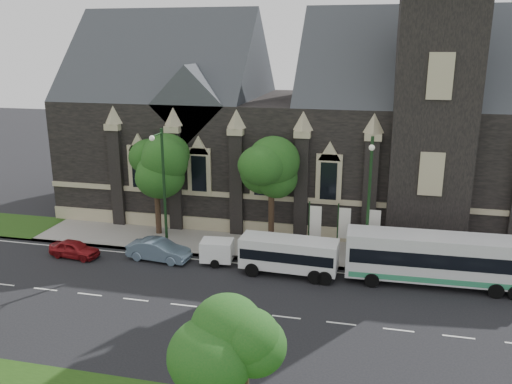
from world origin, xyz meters
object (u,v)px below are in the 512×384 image
(tree_walk_left, at_px, (159,163))
(sedan, at_px, (159,250))
(street_lamp_mid, at_px, (163,185))
(tour_coach, at_px, (437,258))
(street_lamp_near, at_px, (369,198))
(tree_walk_right, at_px, (275,168))
(car_far_red, at_px, (74,249))
(box_trailer, at_px, (217,250))
(banner_flag_left, at_px, (313,224))
(shuttle_bus, at_px, (289,254))
(banner_flag_right, at_px, (372,228))
(banner_flag_center, at_px, (342,226))
(tree_park_east, at_px, (249,330))

(tree_walk_left, height_order, sedan, tree_walk_left)
(street_lamp_mid, xyz_separation_m, tour_coach, (18.36, -0.97, -3.35))
(street_lamp_near, bearing_deg, tree_walk_right, 151.94)
(tree_walk_right, bearing_deg, tour_coach, -22.37)
(car_far_red, bearing_deg, box_trailer, -77.24)
(street_lamp_near, distance_m, car_far_red, 20.61)
(banner_flag_left, height_order, sedan, banner_flag_left)
(street_lamp_mid, xyz_separation_m, car_far_red, (-6.00, -2.12, -4.50))
(tree_walk_right, relative_size, street_lamp_mid, 0.87)
(tree_walk_left, xyz_separation_m, shuttle_bus, (10.99, -5.11, -4.32))
(banner_flag_right, relative_size, tour_coach, 0.36)
(banner_flag_center, relative_size, shuttle_bus, 0.63)
(shuttle_bus, bearing_deg, car_far_red, -175.36)
(banner_flag_left, bearing_deg, street_lamp_mid, -169.50)
(street_lamp_near, xyz_separation_m, street_lamp_mid, (-14.00, 0.00, 0.00))
(banner_flag_right, bearing_deg, banner_flag_left, 180.00)
(car_far_red, bearing_deg, street_lamp_near, -78.11)
(tree_walk_right, xyz_separation_m, tour_coach, (11.14, -4.59, -4.05))
(street_lamp_mid, xyz_separation_m, box_trailer, (4.11, -0.89, -4.17))
(box_trailer, bearing_deg, street_lamp_near, -0.74)
(banner_flag_left, relative_size, box_trailer, 1.27)
(street_lamp_near, relative_size, tour_coach, 0.81)
(tree_park_east, distance_m, shuttle_bus, 15.29)
(tree_park_east, xyz_separation_m, banner_flag_center, (2.11, 18.32, -2.24))
(street_lamp_mid, bearing_deg, box_trailer, -12.25)
(street_lamp_mid, relative_size, banner_flag_center, 2.25)
(tour_coach, bearing_deg, tree_walk_left, 165.80)
(banner_flag_left, height_order, car_far_red, banner_flag_left)
(tree_walk_right, height_order, car_far_red, tree_walk_right)
(tree_walk_left, xyz_separation_m, tour_coach, (20.15, -4.58, -3.97))
(tree_walk_right, bearing_deg, banner_flag_left, -29.10)
(tree_park_east, bearing_deg, tour_coach, 62.10)
(street_lamp_mid, relative_size, banner_flag_right, 2.25)
(tour_coach, height_order, shuttle_bus, tour_coach)
(street_lamp_mid, relative_size, banner_flag_left, 2.25)
(tree_park_east, relative_size, tree_walk_right, 0.81)
(banner_flag_right, xyz_separation_m, car_far_red, (-20.29, -4.03, -1.77))
(street_lamp_near, xyz_separation_m, car_far_red, (-20.00, -2.12, -4.50))
(street_lamp_near, relative_size, sedan, 2.02)
(tree_walk_right, relative_size, banner_flag_left, 1.95)
(shuttle_bus, distance_m, sedan, 9.22)
(tour_coach, relative_size, box_trailer, 3.52)
(street_lamp_mid, relative_size, tour_coach, 0.81)
(banner_flag_right, bearing_deg, box_trailer, -164.62)
(banner_flag_center, height_order, shuttle_bus, banner_flag_center)
(tour_coach, height_order, sedan, tour_coach)
(street_lamp_mid, distance_m, banner_flag_center, 12.73)
(car_far_red, bearing_deg, banner_flag_left, -70.28)
(banner_flag_left, height_order, shuttle_bus, banner_flag_left)
(banner_flag_left, bearing_deg, banner_flag_center, 0.00)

